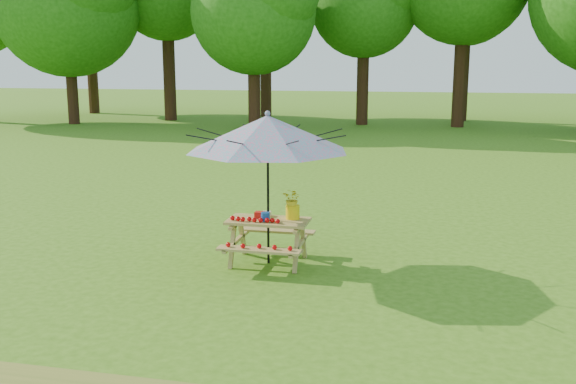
# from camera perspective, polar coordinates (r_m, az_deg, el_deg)

# --- Properties ---
(ground) EXTENTS (120.00, 120.00, 0.00)m
(ground) POSITION_cam_1_polar(r_m,az_deg,el_deg) (8.09, 22.43, -10.85)
(ground) COLOR #3A6A14
(ground) RESTS_ON ground
(picnic_table) EXTENTS (1.20, 1.32, 0.67)m
(picnic_table) POSITION_cam_1_polar(r_m,az_deg,el_deg) (9.57, -1.76, -4.47)
(picnic_table) COLOR olive
(picnic_table) RESTS_ON ground
(patio_umbrella) EXTENTS (2.83, 2.83, 2.27)m
(patio_umbrella) POSITION_cam_1_polar(r_m,az_deg,el_deg) (9.26, -1.82, 5.24)
(patio_umbrella) COLOR black
(patio_umbrella) RESTS_ON ground
(produce_bins) EXTENTS (0.26, 0.43, 0.13)m
(produce_bins) POSITION_cam_1_polar(r_m,az_deg,el_deg) (9.51, -2.17, -2.10)
(produce_bins) COLOR red
(produce_bins) RESTS_ON picnic_table
(tomatoes_row) EXTENTS (0.77, 0.13, 0.07)m
(tomatoes_row) POSITION_cam_1_polar(r_m,az_deg,el_deg) (9.34, -2.94, -2.47)
(tomatoes_row) COLOR red
(tomatoes_row) RESTS_ON picnic_table
(flower_bucket) EXTENTS (0.35, 0.33, 0.46)m
(flower_bucket) POSITION_cam_1_polar(r_m,az_deg,el_deg) (9.47, 0.42, -0.97)
(flower_bucket) COLOR yellow
(flower_bucket) RESTS_ON picnic_table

